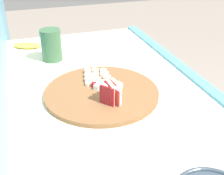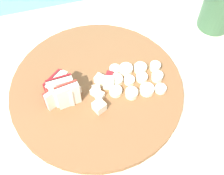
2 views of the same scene
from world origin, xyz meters
name	(u,v)px [view 2 (image 2 of 2)]	position (x,y,z in m)	size (l,w,h in m)	color
tile_backsplash	(36,60)	(0.00, 0.34, 0.67)	(2.40, 0.04, 1.35)	#5BA3C1
cutting_board	(97,89)	(0.13, 0.04, 0.90)	(0.36, 0.36, 0.01)	brown
apple_wedge_fan	(61,91)	(0.06, 0.03, 0.93)	(0.07, 0.06, 0.06)	#A32323
apple_dice_pile	(98,91)	(0.13, 0.02, 0.92)	(0.10, 0.09, 0.02)	white
banana_slice_rows	(136,79)	(0.22, 0.03, 0.91)	(0.12, 0.10, 0.01)	#F4EAC6
small_jar	(220,5)	(0.46, 0.15, 0.95)	(0.08, 0.08, 0.12)	#335638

